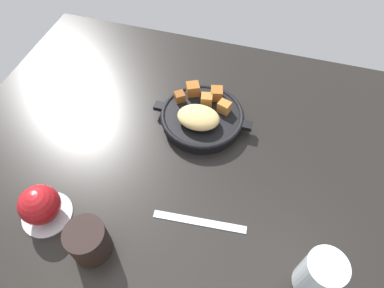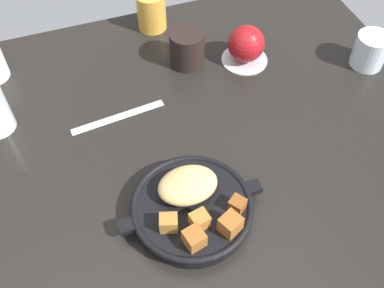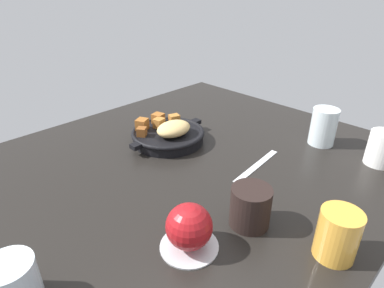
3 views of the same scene
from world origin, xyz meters
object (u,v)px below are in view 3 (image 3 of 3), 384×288
object	(u,v)px
water_glass_short	(13,283)
juice_glass_amber	(338,235)
red_apple	(189,226)
white_creamer_pitcher	(382,148)
cast_iron_skillet	(168,134)
coffee_mug_dark	(250,207)
butter_knife	(257,165)
water_glass_tall	(323,127)

from	to	relation	value
water_glass_short	juice_glass_amber	bearing A→B (deg)	145.15
red_apple	white_creamer_pitcher	distance (cm)	55.31
cast_iron_skillet	red_apple	bearing A→B (deg)	53.65
cast_iron_skillet	water_glass_short	xyz separation A→B (cm)	(49.47, 22.96, 1.23)
juice_glass_amber	red_apple	bearing A→B (deg)	-49.14
coffee_mug_dark	cast_iron_skillet	bearing A→B (deg)	-107.97
cast_iron_skillet	juice_glass_amber	xyz separation A→B (cm)	(8.27, 51.65, 1.97)
red_apple	coffee_mug_dark	size ratio (longest dim) A/B	1.02
juice_glass_amber	cast_iron_skillet	bearing A→B (deg)	-99.10
coffee_mug_dark	butter_knife	bearing A→B (deg)	-149.09
cast_iron_skillet	juice_glass_amber	distance (cm)	52.34
white_creamer_pitcher	water_glass_tall	distance (cm)	15.38
water_glass_short	red_apple	bearing A→B (deg)	158.07
cast_iron_skillet	coffee_mug_dark	bearing A→B (deg)	72.03
juice_glass_amber	water_glass_short	xyz separation A→B (cm)	(41.20, -28.69, -0.74)
coffee_mug_dark	water_glass_short	xyz separation A→B (cm)	(37.52, -13.88, -0.26)
butter_knife	coffee_mug_dark	xyz separation A→B (cm)	(18.58, 11.12, 3.79)
cast_iron_skillet	white_creamer_pitcher	bearing A→B (deg)	122.13
butter_knife	coffee_mug_dark	bearing A→B (deg)	25.47
cast_iron_skillet	butter_knife	bearing A→B (deg)	104.47
butter_knife	juice_glass_amber	bearing A→B (deg)	54.68
butter_knife	water_glass_short	xyz separation A→B (cm)	(56.10, -2.75, 3.53)
white_creamer_pitcher	water_glass_short	size ratio (longest dim) A/B	1.16
red_apple	coffee_mug_dark	bearing A→B (deg)	163.11
red_apple	white_creamer_pitcher	xyz separation A→B (cm)	(-53.62, 13.56, -0.33)
red_apple	butter_knife	size ratio (longest dim) A/B	0.42
white_creamer_pitcher	water_glass_tall	world-z (taller)	water_glass_tall
coffee_mug_dark	water_glass_short	world-z (taller)	coffee_mug_dark
red_apple	butter_knife	world-z (taller)	red_apple
red_apple	white_creamer_pitcher	size ratio (longest dim) A/B	0.94
cast_iron_skillet	coffee_mug_dark	world-z (taller)	coffee_mug_dark
cast_iron_skillet	white_creamer_pitcher	size ratio (longest dim) A/B	2.88
butter_knife	coffee_mug_dark	size ratio (longest dim) A/B	2.44
coffee_mug_dark	water_glass_short	size ratio (longest dim) A/B	1.07
butter_knife	coffee_mug_dark	world-z (taller)	coffee_mug_dark
juice_glass_amber	coffee_mug_dark	distance (cm)	15.27
white_creamer_pitcher	juice_glass_amber	distance (cm)	37.89
water_glass_tall	juice_glass_amber	xyz separation A→B (cm)	(37.91, 20.36, -0.73)
juice_glass_amber	water_glass_short	distance (cm)	50.21
red_apple	water_glass_short	bearing A→B (deg)	-21.93
water_glass_tall	coffee_mug_dark	size ratio (longest dim) A/B	1.30
water_glass_short	water_glass_tall	bearing A→B (deg)	173.99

